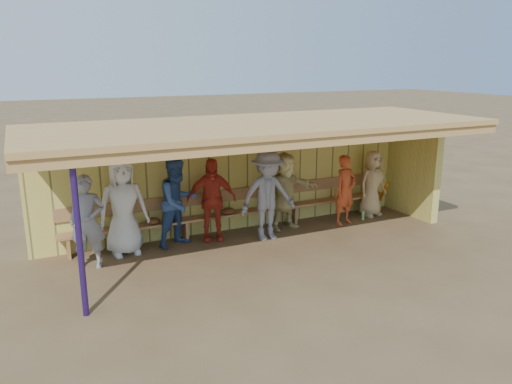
% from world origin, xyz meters
% --- Properties ---
extents(ground, '(90.00, 90.00, 0.00)m').
position_xyz_m(ground, '(0.00, 0.00, 0.00)').
color(ground, brown).
rests_on(ground, ground).
extents(player_a, '(0.72, 0.60, 1.70)m').
position_xyz_m(player_a, '(-3.28, 0.42, 0.85)').
color(player_a, gray).
rests_on(player_a, ground).
extents(player_b, '(0.96, 0.65, 1.90)m').
position_xyz_m(player_b, '(-2.57, 0.81, 0.95)').
color(player_b, silver).
rests_on(player_b, ground).
extents(player_c, '(1.08, 0.97, 1.82)m').
position_xyz_m(player_c, '(-1.50, 0.81, 0.91)').
color(player_c, '#304D86').
rests_on(player_c, ground).
extents(player_d, '(1.09, 0.65, 1.73)m').
position_xyz_m(player_d, '(-0.79, 0.81, 0.87)').
color(player_d, red).
rests_on(player_d, ground).
extents(player_e, '(1.22, 0.70, 1.88)m').
position_xyz_m(player_e, '(0.28, 0.37, 0.94)').
color(player_e, gray).
rests_on(player_e, ground).
extents(player_f, '(1.65, 0.73, 1.72)m').
position_xyz_m(player_f, '(0.92, 0.81, 0.86)').
color(player_f, '#DBC67B').
rests_on(player_f, ground).
extents(player_g, '(0.65, 0.50, 1.59)m').
position_xyz_m(player_g, '(2.31, 0.51, 0.80)').
color(player_g, '#C5461F').
rests_on(player_g, ground).
extents(player_h, '(0.84, 0.62, 1.58)m').
position_xyz_m(player_h, '(3.28, 0.78, 0.79)').
color(player_h, tan).
rests_on(player_h, ground).
extents(dugout_structure, '(8.80, 3.20, 2.50)m').
position_xyz_m(dugout_structure, '(0.39, 0.69, 1.69)').
color(dugout_structure, '#D6C55B').
rests_on(dugout_structure, ground).
extents(bench, '(7.60, 0.34, 0.93)m').
position_xyz_m(bench, '(0.00, 1.12, 0.53)').
color(bench, '#AB7949').
rests_on(bench, ground).
extents(dugout_equipment, '(7.19, 0.62, 0.80)m').
position_xyz_m(dugout_equipment, '(-0.93, 0.99, 0.49)').
color(dugout_equipment, orange).
rests_on(dugout_equipment, ground).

